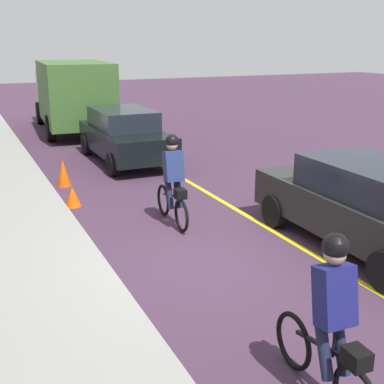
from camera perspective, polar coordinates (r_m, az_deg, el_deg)
ground_plane at (r=8.64m, az=2.88°, el=-7.60°), size 80.00×80.00×0.00m
lane_line_centre at (r=9.44m, az=11.56°, el=-5.75°), size 36.00×0.12×0.01m
sidewalk at (r=7.78m, az=-20.32°, el=-10.99°), size 40.00×3.20×0.15m
cyclist_lead at (r=9.95m, az=-2.15°, el=1.30°), size 1.71×0.37×1.83m
cyclist_follow at (r=5.30m, az=15.41°, el=-13.90°), size 1.71×0.37×1.83m
patrol_sedan at (r=9.33m, az=19.04°, el=-1.24°), size 4.44×1.99×1.58m
parked_sedan_rear at (r=15.49m, az=-7.59°, el=6.42°), size 4.41×1.94×1.58m
box_truck_background at (r=21.09m, az=-13.34°, el=10.82°), size 6.86×2.91×2.78m
traffic_cone_near at (r=13.19m, az=-14.30°, el=2.12°), size 0.36×0.36×0.70m
traffic_cone_far at (r=11.55m, az=-13.31°, el=-0.50°), size 0.36×0.36×0.45m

